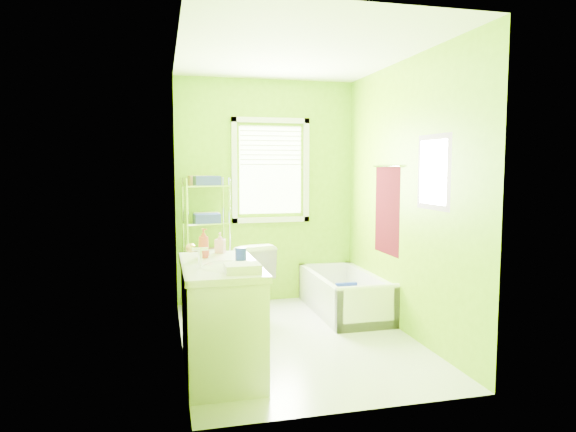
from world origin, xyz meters
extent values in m
plane|color=silver|center=(0.00, 0.00, 0.00)|extent=(2.90, 2.90, 0.00)
cube|color=#75B008|center=(0.00, 1.45, 1.30)|extent=(2.10, 0.04, 2.60)
cube|color=#75B008|center=(0.00, -1.45, 1.30)|extent=(2.10, 0.04, 2.60)
cube|color=#75B008|center=(-1.05, 0.00, 1.30)|extent=(0.04, 2.90, 2.60)
cube|color=#75B008|center=(1.05, 0.00, 1.30)|extent=(0.04, 2.90, 2.60)
cube|color=white|center=(0.00, 0.00, 2.60)|extent=(2.10, 2.90, 0.04)
cube|color=white|center=(0.05, 1.44, 1.55)|extent=(0.74, 0.01, 1.01)
cube|color=white|center=(0.05, 1.42, 0.97)|extent=(0.92, 0.05, 0.06)
cube|color=white|center=(0.05, 1.42, 2.13)|extent=(0.92, 0.05, 0.06)
cube|color=white|center=(-0.38, 1.42, 1.55)|extent=(0.06, 0.05, 1.22)
cube|color=white|center=(0.48, 1.42, 1.55)|extent=(0.06, 0.05, 1.22)
cube|color=white|center=(0.05, 1.42, 1.84)|extent=(0.72, 0.02, 0.50)
cube|color=white|center=(-1.04, -1.00, 1.00)|extent=(0.02, 0.80, 2.00)
sphere|color=gold|center=(-1.00, -0.67, 1.00)|extent=(0.07, 0.07, 0.07)
cube|color=#46080D|center=(1.04, 0.35, 1.15)|extent=(0.02, 0.58, 0.90)
cylinder|color=silver|center=(1.02, 0.35, 1.60)|extent=(0.02, 0.62, 0.02)
cube|color=#CC5972|center=(1.04, -0.55, 1.55)|extent=(0.02, 0.54, 0.64)
cube|color=white|center=(1.03, -0.55, 1.55)|extent=(0.01, 0.44, 0.54)
cube|color=white|center=(0.72, 0.75, 0.05)|extent=(0.65, 1.40, 0.09)
cube|color=white|center=(0.43, 0.75, 0.21)|extent=(0.07, 1.40, 0.42)
cube|color=white|center=(1.02, 0.75, 0.21)|extent=(0.07, 1.40, 0.42)
cube|color=white|center=(0.72, 0.08, 0.21)|extent=(0.65, 0.07, 0.42)
cube|color=white|center=(0.72, 1.41, 0.21)|extent=(0.65, 0.07, 0.42)
cylinder|color=white|center=(0.72, 0.08, 0.42)|extent=(0.65, 0.07, 0.07)
cylinder|color=#132EBB|center=(0.72, 0.53, 0.12)|extent=(0.34, 0.34, 0.06)
cylinder|color=orange|center=(0.72, 0.53, 0.18)|extent=(0.32, 0.32, 0.05)
cube|color=#132EBB|center=(0.72, 0.66, 0.23)|extent=(0.24, 0.05, 0.22)
imported|color=white|center=(-0.34, 1.00, 0.39)|extent=(0.60, 0.85, 0.78)
cube|color=silver|center=(-0.77, -0.56, 0.40)|extent=(0.55, 1.11, 0.81)
cube|color=silver|center=(-0.77, -0.56, 0.83)|extent=(0.58, 1.14, 0.05)
ellipsoid|color=white|center=(-0.75, -0.71, 0.83)|extent=(0.38, 0.50, 0.13)
cylinder|color=silver|center=(-0.93, -0.71, 0.93)|extent=(0.03, 0.03, 0.16)
cylinder|color=silver|center=(-0.93, -0.71, 1.00)|extent=(0.12, 0.02, 0.02)
imported|color=#D4443E|center=(-0.87, -0.29, 0.98)|extent=(0.13, 0.13, 0.24)
imported|color=#EB98CB|center=(-0.72, -0.09, 0.94)|extent=(0.11, 0.11, 0.18)
cylinder|color=#1B29B3|center=(-0.60, -0.47, 0.91)|extent=(0.09, 0.09, 0.10)
cube|color=silver|center=(-0.66, -0.95, 0.89)|extent=(0.25, 0.19, 0.06)
cylinder|color=silver|center=(-0.93, 1.11, 0.74)|extent=(0.02, 0.02, 1.47)
cylinder|color=silver|center=(-0.97, 1.39, 0.74)|extent=(0.02, 0.02, 1.47)
cylinder|color=silver|center=(-0.47, 1.17, 0.74)|extent=(0.02, 0.02, 1.47)
cylinder|color=silver|center=(-0.51, 1.45, 0.74)|extent=(0.02, 0.02, 1.47)
cube|color=silver|center=(-0.72, 1.28, 0.14)|extent=(0.52, 0.36, 0.02)
cube|color=silver|center=(-0.72, 1.28, 0.55)|extent=(0.52, 0.36, 0.02)
cube|color=silver|center=(-0.72, 1.28, 0.97)|extent=(0.52, 0.36, 0.02)
cube|color=silver|center=(-0.72, 1.28, 1.38)|extent=(0.52, 0.36, 0.02)
cube|color=#2D3DA5|center=(-0.71, 1.19, 1.44)|extent=(0.30, 0.22, 0.10)
cube|color=#D08E92|center=(-0.76, 1.39, 1.44)|extent=(0.30, 0.22, 0.10)
cube|color=#2D3DA5|center=(-0.72, 1.19, 1.03)|extent=(0.30, 0.22, 0.10)
cube|color=silver|center=(-0.71, 1.39, 1.03)|extent=(0.30, 0.22, 0.10)
cube|color=silver|center=(-0.68, 1.21, 0.61)|extent=(0.30, 0.22, 0.10)
cube|color=#D08E92|center=(-0.76, 1.39, 0.61)|extent=(0.30, 0.22, 0.10)
cube|color=#D08E92|center=(-0.48, 1.31, 0.29)|extent=(0.06, 0.26, 0.46)
camera|label=1|loc=(-1.20, -4.47, 1.60)|focal=32.00mm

